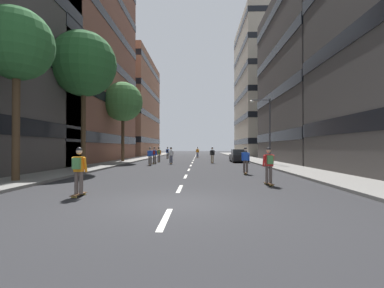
% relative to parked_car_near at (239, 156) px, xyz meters
% --- Properties ---
extents(ground_plane, '(176.69, 176.69, 0.00)m').
position_rel_parked_car_near_xyz_m(ground_plane, '(-5.49, 5.06, -0.70)').
color(ground_plane, '#28282B').
extents(sidewalk_left, '(3.07, 80.98, 0.14)m').
position_rel_parked_car_near_xyz_m(sidewalk_left, '(-13.72, 8.74, -0.63)').
color(sidewalk_left, gray).
rests_on(sidewalk_left, ground_plane).
extents(sidewalk_right, '(3.07, 80.98, 0.14)m').
position_rel_parked_car_near_xyz_m(sidewalk_right, '(2.73, 8.74, -0.63)').
color(sidewalk_right, gray).
rests_on(sidewalk_right, ground_plane).
extents(lane_markings, '(0.16, 67.20, 0.01)m').
position_rel_parked_car_near_xyz_m(lane_markings, '(-5.49, 6.11, -0.70)').
color(lane_markings, silver).
rests_on(lane_markings, ground_plane).
extents(building_left_mid, '(13.14, 23.98, 36.98)m').
position_rel_parked_car_near_xyz_m(building_left_mid, '(-21.76, 0.47, 17.88)').
color(building_left_mid, brown).
rests_on(building_left_mid, ground_plane).
extents(building_left_far, '(13.14, 23.49, 21.19)m').
position_rel_parked_car_near_xyz_m(building_left_far, '(-21.76, 28.43, 9.99)').
color(building_left_far, '#9E6B51').
rests_on(building_left_far, ground_plane).
extents(building_right_mid, '(13.14, 18.79, 20.09)m').
position_rel_parked_car_near_xyz_m(building_right_mid, '(10.77, 0.47, 9.44)').
color(building_right_mid, '#4C4744').
rests_on(building_right_mid, ground_plane).
extents(building_right_far, '(13.14, 20.77, 29.27)m').
position_rel_parked_car_near_xyz_m(building_right_far, '(10.77, 28.43, 14.03)').
color(building_right_far, '#BCB29E').
rests_on(building_right_far, ground_plane).
extents(parked_car_near, '(1.82, 4.40, 1.52)m').
position_rel_parked_car_near_xyz_m(parked_car_near, '(0.00, 0.00, 0.00)').
color(parked_car_near, black).
rests_on(parked_car_near, ground_plane).
extents(street_tree_near, '(4.63, 4.63, 9.33)m').
position_rel_parked_car_near_xyz_m(street_tree_near, '(-13.72, -0.60, 6.42)').
color(street_tree_near, '#4C3823').
rests_on(street_tree_near, sidewalk_left).
extents(street_tree_mid, '(5.05, 5.05, 10.68)m').
position_rel_parked_car_near_xyz_m(street_tree_mid, '(-13.72, -11.79, 7.56)').
color(street_tree_mid, '#4C3823').
rests_on(street_tree_mid, sidewalk_left).
extents(street_tree_far, '(3.56, 3.56, 8.54)m').
position_rel_parked_car_near_xyz_m(street_tree_far, '(-13.72, -19.78, 6.14)').
color(street_tree_far, '#4C3823').
rests_on(street_tree_far, sidewalk_left).
extents(streetlamp_right, '(2.13, 0.30, 6.50)m').
position_rel_parked_car_near_xyz_m(streetlamp_right, '(2.06, -5.03, 3.44)').
color(streetlamp_right, '#3F3F44').
rests_on(streetlamp_right, sidewalk_right).
extents(skater_0, '(0.54, 0.91, 1.78)m').
position_rel_parked_car_near_xyz_m(skater_0, '(-9.54, 0.07, 0.32)').
color(skater_0, brown).
rests_on(skater_0, ground_plane).
extents(skater_1, '(0.53, 0.90, 1.78)m').
position_rel_parked_car_near_xyz_m(skater_1, '(-3.23, -2.04, 0.29)').
color(skater_1, brown).
rests_on(skater_1, ground_plane).
extents(skater_2, '(0.55, 0.91, 1.78)m').
position_rel_parked_car_near_xyz_m(skater_2, '(-9.01, -23.35, 0.32)').
color(skater_2, brown).
rests_on(skater_2, ground_plane).
extents(skater_3, '(0.55, 0.91, 1.78)m').
position_rel_parked_car_near_xyz_m(skater_3, '(-5.01, 14.21, 0.29)').
color(skater_3, brown).
rests_on(skater_3, ground_plane).
extents(skater_4, '(0.54, 0.91, 1.78)m').
position_rel_parked_car_near_xyz_m(skater_4, '(-9.73, 10.79, 0.32)').
color(skater_4, brown).
rests_on(skater_4, ground_plane).
extents(skater_5, '(0.56, 0.92, 1.78)m').
position_rel_parked_car_near_xyz_m(skater_5, '(-1.60, -14.75, 0.29)').
color(skater_5, brown).
rests_on(skater_5, ground_plane).
extents(skater_6, '(0.57, 0.92, 1.78)m').
position_rel_parked_car_near_xyz_m(skater_6, '(-9.50, -3.46, 0.32)').
color(skater_6, brown).
rests_on(skater_6, ground_plane).
extents(skater_7, '(0.56, 0.92, 1.78)m').
position_rel_parked_car_near_xyz_m(skater_7, '(-9.49, -6.11, 0.29)').
color(skater_7, brown).
rests_on(skater_7, ground_plane).
extents(skater_8, '(0.55, 0.92, 1.78)m').
position_rel_parked_car_near_xyz_m(skater_8, '(-7.67, -3.86, 0.29)').
color(skater_8, brown).
rests_on(skater_8, ground_plane).
extents(skater_9, '(0.55, 0.92, 1.78)m').
position_rel_parked_car_near_xyz_m(skater_9, '(-1.41, -20.19, 0.32)').
color(skater_9, brown).
rests_on(skater_9, ground_plane).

